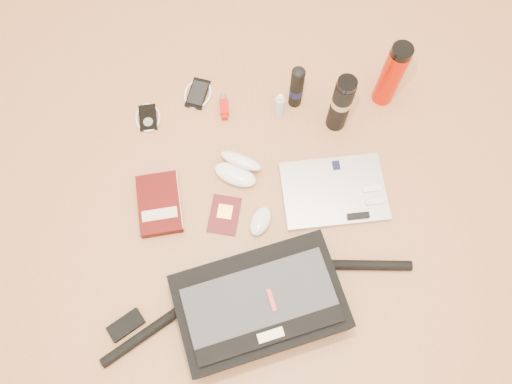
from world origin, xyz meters
TOP-DOWN VIEW (x-y plane):
  - ground at (0.00, 0.00)m, footprint 4.00×4.00m
  - messenger_bag at (-0.03, -0.27)m, footprint 0.97×0.44m
  - laptop at (0.22, 0.12)m, footprint 0.38×0.28m
  - book at (-0.37, 0.06)m, footprint 0.17×0.23m
  - passport at (-0.15, 0.03)m, footprint 0.12×0.15m
  - mouse at (-0.03, 0.01)m, footprint 0.10×0.12m
  - sunglasses_case at (-0.11, 0.19)m, footprint 0.19×0.17m
  - ipod at (-0.45, 0.40)m, footprint 0.10×0.11m
  - phone at (-0.27, 0.50)m, footprint 0.12×0.14m
  - inhaler at (-0.17, 0.44)m, footprint 0.03×0.10m
  - spray_bottle at (0.03, 0.43)m, footprint 0.04×0.04m
  - aerosol_can at (0.09, 0.47)m, footprint 0.05×0.05m
  - thermos_black at (0.23, 0.39)m, footprint 0.09×0.09m
  - thermos_red at (0.41, 0.50)m, footprint 0.08×0.08m

SIDE VIEW (x-z plane):
  - ground at x=0.00m, z-range 0.00..0.00m
  - passport at x=-0.15m, z-range 0.00..0.01m
  - ipod at x=-0.45m, z-range 0.00..0.01m
  - phone at x=-0.27m, z-range 0.00..0.01m
  - laptop at x=0.22m, z-range 0.00..0.03m
  - inhaler at x=-0.17m, z-range 0.00..0.03m
  - mouse at x=-0.03m, z-range 0.00..0.03m
  - book at x=-0.37m, z-range 0.00..0.04m
  - sunglasses_case at x=-0.11m, z-range -0.01..0.07m
  - spray_bottle at x=0.03m, z-range -0.01..0.11m
  - messenger_bag at x=-0.03m, z-range -0.01..0.13m
  - aerosol_can at x=0.09m, z-range 0.00..0.20m
  - thermos_black at x=0.23m, z-range 0.00..0.27m
  - thermos_red at x=0.41m, z-range 0.00..0.29m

